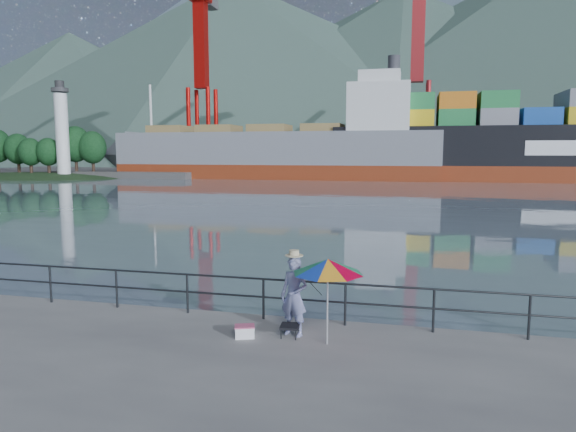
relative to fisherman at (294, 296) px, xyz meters
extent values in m
cube|color=slate|center=(-1.97, 129.19, -0.89)|extent=(500.00, 280.00, 0.00)
cube|color=#514F4C|center=(8.03, 92.19, -0.89)|extent=(200.00, 40.00, 0.40)
cylinder|color=#2D3033|center=(-1.97, 0.89, 0.11)|extent=(22.00, 0.05, 0.05)
cylinder|color=#2D3033|center=(-1.97, 0.89, -0.34)|extent=(22.00, 0.05, 0.05)
cube|color=#2D3033|center=(-1.97, 0.89, -0.39)|extent=(22.00, 0.06, 1.00)
cone|color=#385147|center=(-141.97, 189.19, 26.61)|extent=(228.80, 228.80, 55.00)
cone|color=#385147|center=(-71.97, 199.19, 36.61)|extent=(312.00, 312.00, 75.00)
cone|color=#385147|center=(-1.97, 204.19, 33.11)|extent=(282.88, 282.88, 68.00)
cone|color=#385147|center=(58.03, 209.19, 39.11)|extent=(332.80, 332.80, 80.00)
ellipsoid|color=#263F1E|center=(-56.97, 61.19, -0.89)|extent=(48.00, 26.40, 8.40)
cylinder|color=white|center=(-50.97, 60.19, 5.61)|extent=(2.00, 2.00, 13.00)
cylinder|color=#2D2D2D|center=(-50.97, 60.19, 13.11)|extent=(1.80, 1.80, 2.00)
cube|color=orange|center=(8.03, 91.19, 3.01)|extent=(6.00, 2.40, 7.80)
cube|color=yellow|center=(14.53, 91.19, 0.41)|extent=(6.00, 2.40, 2.60)
cube|color=orange|center=(21.03, 91.19, 3.01)|extent=(6.00, 2.40, 7.80)
cube|color=orange|center=(27.53, 91.19, 0.41)|extent=(6.00, 2.40, 2.60)
cube|color=gray|center=(8.03, 94.19, 1.71)|extent=(6.00, 2.40, 5.20)
cube|color=#194CA5|center=(14.53, 94.19, 1.71)|extent=(6.00, 2.40, 5.20)
cube|color=orange|center=(21.03, 94.19, 1.71)|extent=(6.00, 2.40, 5.20)
cube|color=#267F3F|center=(27.53, 94.19, 1.71)|extent=(6.00, 2.40, 5.20)
cube|color=yellow|center=(8.03, 97.19, 3.01)|extent=(6.00, 2.40, 7.80)
cube|color=#194CA5|center=(14.53, 97.19, 0.41)|extent=(6.00, 2.40, 2.60)
imported|color=navy|center=(0.00, 0.00, 0.00)|extent=(0.75, 0.60, 1.78)
cylinder|color=white|center=(0.81, -0.38, -0.04)|extent=(0.04, 0.04, 1.69)
cone|color=#183EB8|center=(0.81, -0.38, 0.80)|extent=(1.68, 1.68, 0.31)
cube|color=black|center=(-0.05, -0.15, -0.64)|extent=(0.45, 0.45, 0.05)
cube|color=#2D3033|center=(-0.05, -0.15, -0.78)|extent=(0.35, 0.35, 0.22)
cube|color=white|center=(-1.02, -0.41, -0.77)|extent=(0.49, 0.40, 0.24)
cylinder|color=black|center=(0.07, 1.34, -0.89)|extent=(0.42, 1.52, 1.11)
cube|color=maroon|center=(-18.64, 68.39, -0.14)|extent=(50.74, 8.78, 2.50)
cube|color=gray|center=(-18.64, 68.39, 3.61)|extent=(50.74, 8.78, 5.00)
cube|color=silver|center=(-2.40, 68.39, 9.61)|extent=(9.00, 7.38, 7.00)
cube|color=maroon|center=(22.47, 70.21, -0.14)|extent=(62.66, 10.44, 2.50)
cube|color=black|center=(22.47, 70.21, 3.91)|extent=(62.66, 10.44, 5.60)
camera|label=1|loc=(2.43, -10.77, 3.19)|focal=32.00mm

